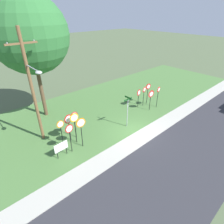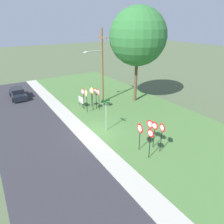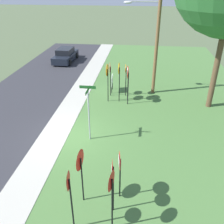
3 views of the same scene
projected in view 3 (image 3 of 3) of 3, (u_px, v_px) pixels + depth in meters
The scene contains 18 objects.
ground_plane at pixel (69, 136), 13.70m from camera, with size 160.00×160.00×0.00m, color #4C5B3D.
sidewalk_strip at pixel (55, 134), 13.77m from camera, with size 44.00×1.60×0.06m, color #ADAA9E.
grass_median at pixel (178, 143), 13.07m from camera, with size 44.00×12.00×0.04m, color #477038.
stop_sign_near_left at pixel (119, 74), 16.58m from camera, with size 0.76×0.10×2.81m.
stop_sign_near_right at pixel (128, 79), 16.31m from camera, with size 0.65×0.10×2.54m.
stop_sign_far_left at pixel (107, 75), 16.62m from camera, with size 0.79×0.11×2.70m.
stop_sign_far_center at pixel (128, 76), 16.82m from camera, with size 0.76×0.16×2.52m.
stop_sign_far_right at pixel (110, 72), 17.55m from camera, with size 0.67×0.12×2.52m.
stop_sign_center_tall at pixel (126, 74), 17.61m from camera, with size 0.61×0.10×2.40m.
yield_sign_near_left at pixel (69, 189), 7.72m from camera, with size 0.64×0.13×2.48m.
yield_sign_near_right at pixel (111, 188), 7.71m from camera, with size 0.68×0.16×2.50m.
yield_sign_far_left at pixel (80, 164), 8.83m from camera, with size 0.80×0.13×2.37m.
yield_sign_far_right at pixel (119, 165), 9.08m from camera, with size 0.72×0.15×2.15m.
yield_sign_center at pixel (112, 175), 8.43m from camera, with size 0.66×0.13×2.33m.
street_name_post at pixel (89, 109), 12.52m from camera, with size 0.96×0.82×3.10m.
utility_pole at pixel (156, 27), 16.68m from camera, with size 2.10×2.51×8.88m.
notice_board at pixel (112, 81), 18.72m from camera, with size 1.10×0.09×1.25m.
parked_hatchback_near at pixel (66, 55), 26.02m from camera, with size 4.30×1.97×1.39m.
Camera 3 is at (11.08, 3.75, 7.65)m, focal length 39.43 mm.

